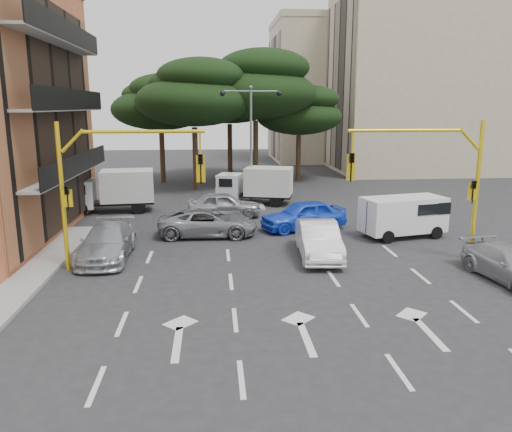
{
  "coord_description": "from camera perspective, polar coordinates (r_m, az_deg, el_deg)",
  "views": [
    {
      "loc": [
        -2.59,
        -18.12,
        6.58
      ],
      "look_at": [
        -0.66,
        4.33,
        1.6
      ],
      "focal_mm": 35.0,
      "sensor_mm": 36.0,
      "label": 1
    }
  ],
  "objects": [
    {
      "name": "car_silver_parked",
      "position": [
        21.47,
        27.19,
        -4.97
      ],
      "size": [
        2.45,
        4.76,
        1.32
      ],
      "primitive_type": "imported",
      "rotation": [
        0.0,
        0.0,
        0.13
      ],
      "color": "#A3A4AB",
      "rests_on": "ground"
    },
    {
      "name": "car_silver_cross_b",
      "position": [
        30.21,
        -3.67,
        1.31
      ],
      "size": [
        4.44,
        1.83,
        1.5
      ],
      "primitive_type": "imported",
      "rotation": [
        0.0,
        0.0,
        1.56
      ],
      "color": "#A6A9AF",
      "rests_on": "ground"
    },
    {
      "name": "box_truck_b",
      "position": [
        34.16,
        -0.08,
        3.5
      ],
      "size": [
        5.52,
        3.46,
        2.53
      ],
      "primitive_type": null,
      "rotation": [
        0.0,
        0.0,
        1.3
      ],
      "color": "silver",
      "rests_on": "ground"
    },
    {
      "name": "signal_mast_right",
      "position": [
        22.36,
        20.05,
        4.78
      ],
      "size": [
        5.79,
        0.37,
        6.0
      ],
      "color": "yellow",
      "rests_on": "ground"
    },
    {
      "name": "pine_left_far",
      "position": [
        44.29,
        -10.82,
        12.67
      ],
      "size": [
        8.32,
        8.32,
        9.3
      ],
      "color": "#382616",
      "rests_on": "ground"
    },
    {
      "name": "street_lamp_center",
      "position": [
        34.24,
        -0.58,
        10.53
      ],
      "size": [
        4.16,
        0.36,
        7.77
      ],
      "color": "slate",
      "rests_on": "median_strip"
    },
    {
      "name": "pine_right",
      "position": [
        44.74,
        5.04,
        11.95
      ],
      "size": [
        7.49,
        7.49,
        8.37
      ],
      "color": "#382616",
      "rests_on": "ground"
    },
    {
      "name": "apartment_beige_far",
      "position": [
        64.06,
        9.41,
        13.88
      ],
      "size": [
        16.2,
        12.15,
        16.7
      ],
      "color": "tan",
      "rests_on": "ground"
    },
    {
      "name": "van_white",
      "position": [
        26.55,
        16.44,
        -0.08
      ],
      "size": [
        4.52,
        2.78,
        2.1
      ],
      "primitive_type": null,
      "rotation": [
        0.0,
        0.0,
        -1.35
      ],
      "color": "white",
      "rests_on": "ground"
    },
    {
      "name": "car_silver_wagon",
      "position": [
        22.86,
        -16.65,
        -2.9
      ],
      "size": [
        2.08,
        5.04,
        1.46
      ],
      "primitive_type": "imported",
      "rotation": [
        0.0,
        0.0,
        0.01
      ],
      "color": "#A9ACB2",
      "rests_on": "ground"
    },
    {
      "name": "ground",
      "position": [
        19.45,
        3.06,
        -7.33
      ],
      "size": [
        120.0,
        120.0,
        0.0
      ],
      "primitive_type": "plane",
      "color": "#28282B",
      "rests_on": "ground"
    },
    {
      "name": "box_truck_a",
      "position": [
        32.77,
        -16.14,
        2.73
      ],
      "size": [
        5.6,
        2.86,
        2.65
      ],
      "primitive_type": null,
      "rotation": [
        0.0,
        0.0,
        1.69
      ],
      "color": "silver",
      "rests_on": "ground"
    },
    {
      "name": "apartment_beige_near",
      "position": [
        55.03,
        19.95,
        14.63
      ],
      "size": [
        20.2,
        12.15,
        18.7
      ],
      "color": "tan",
      "rests_on": "ground"
    },
    {
      "name": "car_blue_compact",
      "position": [
        27.13,
        5.43,
        0.09
      ],
      "size": [
        5.02,
        3.12,
        1.6
      ],
      "primitive_type": "imported",
      "rotation": [
        0.0,
        0.0,
        -1.29
      ],
      "color": "blue",
      "rests_on": "ground"
    },
    {
      "name": "car_white_hatch",
      "position": [
        22.29,
        7.15,
        -2.71
      ],
      "size": [
        2.0,
        4.87,
        1.57
      ],
      "primitive_type": "imported",
      "rotation": [
        0.0,
        0.0,
        -0.07
      ],
      "color": "silver",
      "rests_on": "ground"
    },
    {
      "name": "pine_center",
      "position": [
        42.27,
        0.04,
        14.79
      ],
      "size": [
        9.98,
        9.98,
        11.16
      ],
      "color": "#382616",
      "rests_on": "ground"
    },
    {
      "name": "median_strip",
      "position": [
        34.83,
        -0.56,
        1.69
      ],
      "size": [
        1.4,
        6.0,
        0.15
      ],
      "primitive_type": "cube",
      "color": "gray",
      "rests_on": "ground"
    },
    {
      "name": "car_silver_cross_a",
      "position": [
        25.8,
        -5.52,
        -0.77
      ],
      "size": [
        5.13,
        2.5,
        1.4
      ],
      "primitive_type": "imported",
      "rotation": [
        0.0,
        0.0,
        1.54
      ],
      "color": "gray",
      "rests_on": "ground"
    },
    {
      "name": "pine_left_near",
      "position": [
        40.11,
        -7.05,
        13.83
      ],
      "size": [
        9.15,
        9.15,
        10.23
      ],
      "color": "#382616",
      "rests_on": "ground"
    },
    {
      "name": "pine_back",
      "position": [
        47.12,
        -2.99,
        13.69
      ],
      "size": [
        9.15,
        9.15,
        10.23
      ],
      "color": "#382616",
      "rests_on": "ground"
    },
    {
      "name": "signal_mast_left",
      "position": [
        20.73,
        -16.65,
        4.46
      ],
      "size": [
        5.79,
        0.37,
        6.0
      ],
      "color": "yellow",
      "rests_on": "ground"
    }
  ]
}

